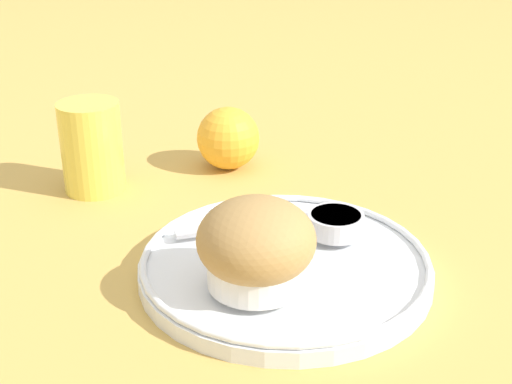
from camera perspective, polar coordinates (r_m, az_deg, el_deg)
The scene contains 8 objects.
ground_plane at distance 0.62m, azimuth 0.64°, elevation -6.19°, with size 3.00×3.00×0.00m, color tan.
plate at distance 0.61m, azimuth 2.34°, elevation -5.91°, with size 0.25×0.25×0.02m.
muffin at distance 0.55m, azimuth 0.02°, elevation -4.39°, with size 0.09×0.09×0.07m.
cream_ramekin at distance 0.64m, azimuth 6.39°, elevation -2.42°, with size 0.05×0.05×0.02m.
berry_pair at distance 0.64m, azimuth -0.02°, elevation -2.17°, with size 0.03×0.01×0.01m.
butter_knife at distance 0.65m, azimuth 0.27°, elevation -2.42°, with size 0.15×0.07×0.00m.
orange_fruit at distance 0.81m, azimuth -2.24°, elevation 4.33°, with size 0.07×0.07×0.07m.
juice_glass at distance 0.77m, azimuth -13.01°, elevation 3.52°, with size 0.06×0.06×0.10m.
Camera 1 is at (-0.32, -0.42, 0.32)m, focal length 50.00 mm.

